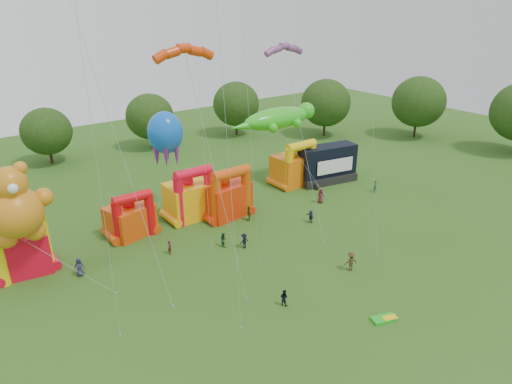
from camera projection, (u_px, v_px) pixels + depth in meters
ground at (374, 344)px, 34.85m from camera, size 160.00×160.00×0.00m
tree_ring at (365, 276)px, 32.21m from camera, size 125.51×127.64×12.07m
bouncy_castle_0 at (21, 250)px, 43.25m from camera, size 5.50×4.65×6.36m
bouncy_castle_1 at (131, 218)px, 50.36m from camera, size 5.47×4.78×5.43m
bouncy_castle_2 at (190, 198)px, 54.24m from camera, size 5.19×4.20×6.70m
bouncy_castle_3 at (226, 197)px, 54.83m from camera, size 5.89×4.94×6.48m
bouncy_castle_4 at (294, 167)px, 64.32m from camera, size 5.35×4.30×6.58m
stage_trailer at (327, 164)px, 65.16m from camera, size 8.92×4.72×5.39m
teddy_bear_kite at (46, 241)px, 40.31m from camera, size 9.03×9.09×11.74m
gecko_kite at (292, 144)px, 61.32m from camera, size 13.97×9.20×11.23m
octopus_kite at (187, 171)px, 54.78m from camera, size 5.62×10.67×12.30m
parafoil_kites at (146, 138)px, 36.68m from camera, size 25.95×13.40×30.99m
diamond_kites at (231, 106)px, 39.45m from camera, size 28.22×18.87×40.34m
folded_kite_bundle at (384, 319)px, 37.42m from camera, size 2.21×1.58×0.31m
spectator_0 at (79, 267)px, 43.15m from camera, size 1.07×0.84×1.92m
spectator_1 at (170, 247)px, 46.93m from camera, size 0.60×0.68×1.57m
spectator_2 at (223, 240)px, 48.42m from camera, size 0.64×0.80×1.59m
spectator_3 at (244, 241)px, 48.09m from camera, size 1.13×0.70×1.67m
spectator_4 at (249, 213)px, 54.11m from camera, size 0.85×1.18×1.86m
spectator_5 at (311, 216)px, 53.66m from camera, size 0.69×1.50×1.56m
spectator_6 at (321, 196)px, 58.82m from camera, size 1.12×1.03×1.93m
spectator_7 at (375, 186)px, 62.18m from camera, size 0.72×0.73×1.70m
spectator_8 at (284, 297)px, 39.07m from camera, size 0.80×0.89×1.52m
spectator_9 at (351, 261)px, 44.02m from camera, size 1.45×1.12×1.98m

